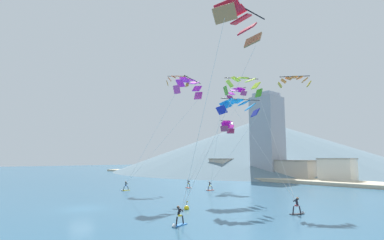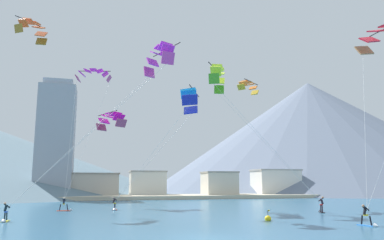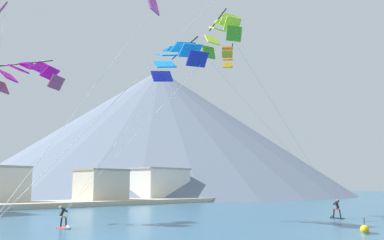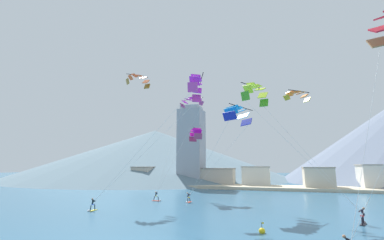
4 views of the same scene
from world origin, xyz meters
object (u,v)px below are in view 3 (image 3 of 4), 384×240
Objects in this scene: parafoil_kite_far_left at (177,58)px; parafoil_kite_far_right at (223,33)px; kitesurfer_far_right at (335,212)px; race_marker_buoy at (365,229)px; kitesurfer_far_left at (65,222)px; parafoil_kite_distant_low_drift at (29,74)px; parafoil_kite_distant_mid_solo at (228,54)px.

parafoil_kite_far_right reaches higher than parafoil_kite_far_left.
kitesurfer_far_right is 11.48m from race_marker_buoy.
race_marker_buoy is (12.01, -15.56, -0.27)m from kitesurfer_far_left.
kitesurfer_far_left is 0.31× the size of parafoil_kite_distant_low_drift.
parafoil_kite_distant_low_drift is at bearing 94.96° from kitesurfer_far_left.
parafoil_kite_far_left is at bearing -41.12° from parafoil_kite_distant_low_drift.
parafoil_kite_distant_mid_solo is at bearing 35.37° from parafoil_kite_far_right.
parafoil_kite_far_right is at bearing -144.63° from parafoil_kite_distant_mid_solo.
parafoil_kite_far_right is 16.27m from parafoil_kite_distant_low_drift.
parafoil_kite_distant_mid_solo reaches higher than race_marker_buoy.
race_marker_buoy is at bearing -87.11° from parafoil_kite_far_right.
parafoil_kite_distant_mid_solo is (17.52, -6.35, 4.23)m from parafoil_kite_distant_low_drift.
parafoil_kite_distant_low_drift is 5.65× the size of race_marker_buoy.
parafoil_kite_far_left reaches higher than kitesurfer_far_right.
parafoil_kite_distant_low_drift is at bearing 139.23° from parafoil_kite_far_right.
kitesurfer_far_right is 18.17m from parafoil_kite_distant_mid_solo.
parafoil_kite_distant_low_drift is at bearing 160.09° from parafoil_kite_distant_mid_solo.
parafoil_kite_far_left is 9.08m from parafoil_kite_distant_mid_solo.
parafoil_kite_distant_mid_solo is 3.91× the size of race_marker_buoy.
parafoil_kite_far_right is (11.46, -4.61, 15.29)m from kitesurfer_far_left.
race_marker_buoy is at bearing -145.84° from kitesurfer_far_right.
kitesurfer_far_left is 12.68m from parafoil_kite_distant_low_drift.
parafoil_kite_distant_low_drift is 27.24m from race_marker_buoy.
kitesurfer_far_left is 1.74× the size of race_marker_buoy.
kitesurfer_far_right is at bearing -22.97° from kitesurfer_far_left.
parafoil_kite_far_left reaches higher than parafoil_kite_distant_low_drift.
parafoil_kite_distant_low_drift reaches higher than kitesurfer_far_left.
parafoil_kite_far_left is 12.91× the size of race_marker_buoy.
kitesurfer_far_left is 0.11× the size of parafoil_kite_far_right.
kitesurfer_far_left is 0.45× the size of parafoil_kite_distant_mid_solo.
race_marker_buoy is (-5.02, -14.90, -15.83)m from parafoil_kite_distant_mid_solo.
parafoil_kite_far_right is at bearing -39.70° from parafoil_kite_far_left.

